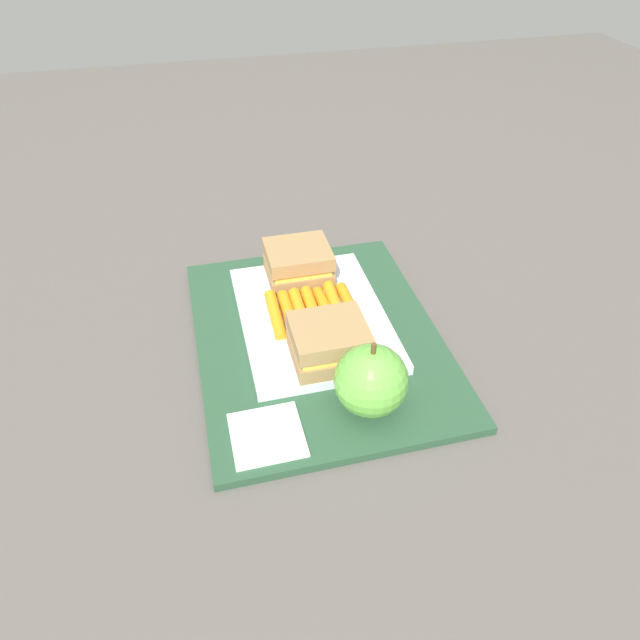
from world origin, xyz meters
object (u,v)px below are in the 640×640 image
(carrot_sticks_bundle, at_px, (313,309))
(apple, at_px, (371,380))
(paper_napkin, at_px, (267,435))
(sandwich_half_right, at_px, (329,342))
(food_tray, at_px, (313,317))
(sandwich_half_left, at_px, (298,263))

(carrot_sticks_bundle, height_order, apple, apple)
(apple, relative_size, paper_napkin, 1.22)
(paper_napkin, bearing_deg, sandwich_half_right, 134.58)
(food_tray, xyz_separation_m, apple, (0.15, 0.02, 0.03))
(carrot_sticks_bundle, bearing_deg, sandwich_half_left, 179.94)
(carrot_sticks_bundle, distance_m, paper_napkin, 0.18)
(sandwich_half_right, xyz_separation_m, paper_napkin, (0.08, -0.08, -0.03))
(sandwich_half_left, distance_m, carrot_sticks_bundle, 0.08)
(carrot_sticks_bundle, relative_size, apple, 1.22)
(sandwich_half_left, relative_size, sandwich_half_right, 1.00)
(sandwich_half_left, relative_size, carrot_sticks_bundle, 0.77)
(apple, bearing_deg, food_tray, -170.35)
(carrot_sticks_bundle, bearing_deg, sandwich_half_right, 0.06)
(sandwich_half_left, distance_m, paper_napkin, 0.25)
(food_tray, xyz_separation_m, sandwich_half_left, (-0.08, 0.00, 0.03))
(carrot_sticks_bundle, bearing_deg, apple, 9.73)
(food_tray, relative_size, sandwich_half_right, 2.88)
(food_tray, relative_size, sandwich_half_left, 2.88)
(food_tray, relative_size, paper_napkin, 3.29)
(sandwich_half_right, xyz_separation_m, apple, (0.07, 0.02, 0.00))
(sandwich_half_right, distance_m, apple, 0.07)
(sandwich_half_right, xyz_separation_m, carrot_sticks_bundle, (-0.08, -0.00, -0.02))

